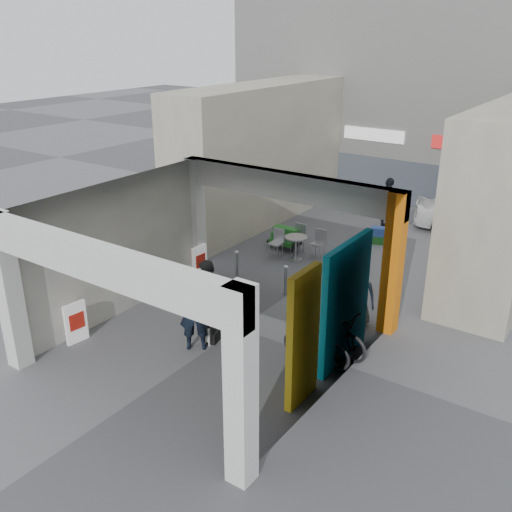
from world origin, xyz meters
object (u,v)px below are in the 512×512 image
Objects in this scene: man_crates at (388,204)px; bicycle_front at (330,330)px; man_with_dog at (194,311)px; man_elderly at (359,294)px; produce_stand at (284,241)px; cafe_set at (297,246)px; border_collie at (210,332)px; white_van at (476,213)px; bicycle_rear at (316,344)px; man_back_turned at (209,294)px.

man_crates reaches higher than bicycle_front.
man_with_dog reaches higher than man_elderly.
produce_stand is 0.55× the size of man_with_dog.
border_collie is (1.16, -5.85, -0.05)m from cafe_set.
man_elderly is at bearing -49.11° from produce_stand.
white_van is (0.46, 8.71, -0.11)m from man_elderly.
man_with_dog is 1.01× the size of man_crates.
man_crates is (1.99, 3.85, 0.67)m from produce_stand.
bicycle_front is at bearing 161.14° from white_van.
bicycle_rear is at bearing -55.31° from cafe_set.
bicycle_rear is (0.02, -2.14, -0.34)m from man_elderly.
man_back_turned is at bearing 112.06° from bicycle_front.
man_back_turned is at bearing 118.73° from border_collie.
bicycle_front is (3.61, -4.57, 0.20)m from cafe_set.
cafe_set is at bearing 89.95° from man_crates.
cafe_set is 4.41m from man_crates.
man_back_turned is 0.85× the size of bicycle_front.
bicycle_front is (2.30, -8.73, -0.42)m from man_crates.
white_van is at bearing 37.75° from produce_stand.
cafe_set is 5.26m from man_back_turned.
man_elderly is (4.26, -3.39, 0.56)m from produce_stand.
man_elderly is at bearing -40.65° from cafe_set.
man_with_dog is 2.81m from bicycle_rear.
man_crates is at bearing 13.08° from bicycle_rear.
man_with_dog is (-0.14, -0.38, 0.68)m from border_collie.
bicycle_rear is (3.61, -5.22, 0.17)m from cafe_set.
man_elderly reaches higher than bicycle_rear.
bicycle_rear reaches higher than produce_stand.
bicycle_front is at bearing -0.69° from bicycle_rear.
man_with_dog is 1.13× the size of man_back_turned.
man_elderly is 7.59m from man_crates.
man_with_dog is 10.39m from man_crates.
bicycle_front is 0.47× the size of white_van.
man_back_turned is at bearing -83.41° from cafe_set.
man_with_dog is at bearing -122.23° from border_collie.
border_collie is at bearing -54.82° from man_back_turned.
man_elderly is at bearing 11.20° from bicycle_front.
white_van is (3.02, 11.85, -0.24)m from man_with_dog.
border_collie is at bearing -83.98° from produce_stand.
man_with_dog is at bearing -142.36° from man_elderly.
border_collie is 0.16× the size of white_van.
man_crates is at bearing 79.91° from man_back_turned.
white_van is (4.05, 5.63, 0.40)m from cafe_set.
bicycle_front is (3.01, 0.63, -0.33)m from man_back_turned.
bicycle_rear is (2.58, 1.01, -0.47)m from man_with_dog.
man_elderly is at bearing -166.26° from man_with_dog.
bicycle_rear is at bearing -169.71° from bicycle_front.
man_crates reaches higher than man_elderly.
produce_stand is 5.47m from man_elderly.
border_collie is 0.79m from man_with_dog.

